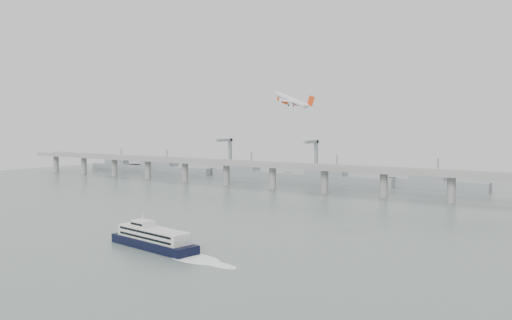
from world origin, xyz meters
The scene contains 5 objects.
ground centered at (0.00, 0.00, 0.00)m, with size 900.00×900.00×0.00m, color slate.
bridge centered at (-1.15, 200.00, 17.65)m, with size 800.00×22.00×23.90m.
distant_fleet centered at (-155.36, 265.08, 6.22)m, with size 453.00×60.90×40.00m.
ferry centered at (-5.47, -20.13, 4.22)m, with size 82.19×23.68×15.56m.
airliner centered at (0.59, 94.34, 70.54)m, with size 33.44×30.76×13.82m.
Camera 1 is at (167.79, -194.99, 56.09)m, focal length 38.00 mm.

